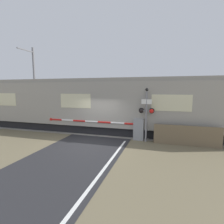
# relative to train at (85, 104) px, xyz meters

# --- Properties ---
(ground_plane) EXTENTS (80.00, 80.00, 0.00)m
(ground_plane) POSITION_rel_train_xyz_m (1.74, -3.10, -1.92)
(ground_plane) COLOR #6B6047
(track_bed) EXTENTS (36.00, 3.20, 0.13)m
(track_bed) POSITION_rel_train_xyz_m (1.74, 0.00, -1.90)
(track_bed) COLOR gray
(track_bed) RESTS_ON ground_plane
(train) EXTENTS (21.79, 3.00, 3.75)m
(train) POSITION_rel_train_xyz_m (0.00, 0.00, 0.00)
(train) COLOR black
(train) RESTS_ON ground_plane
(crossing_barrier) EXTENTS (6.54, 0.44, 1.30)m
(crossing_barrier) POSITION_rel_train_xyz_m (3.65, -1.50, -1.21)
(crossing_barrier) COLOR gray
(crossing_barrier) RESTS_ON ground_plane
(signal_post) EXTENTS (0.88, 0.26, 3.11)m
(signal_post) POSITION_rel_train_xyz_m (4.65, -1.77, -0.15)
(signal_post) COLOR gray
(signal_post) RESTS_ON ground_plane
(catenary_pole) EXTENTS (0.20, 1.90, 6.76)m
(catenary_pole) POSITION_rel_train_xyz_m (-5.93, 1.76, 1.61)
(catenary_pole) COLOR slate
(catenary_pole) RESTS_ON ground_plane
(roadside_fence) EXTENTS (3.45, 0.06, 1.10)m
(roadside_fence) POSITION_rel_train_xyz_m (6.83, -1.91, -1.37)
(roadside_fence) COLOR #726047
(roadside_fence) RESTS_ON ground_plane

